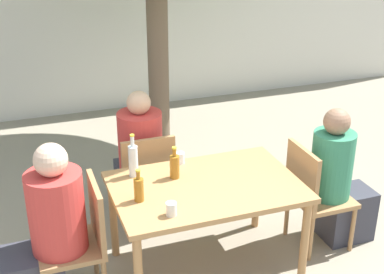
{
  "coord_description": "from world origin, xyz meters",
  "views": [
    {
      "loc": [
        -1.23,
        -3.15,
        2.61
      ],
      "look_at": [
        0.0,
        0.3,
        0.98
      ],
      "focal_mm": 50.0,
      "sensor_mm": 36.0,
      "label": 1
    }
  ],
  "objects_px": {
    "patio_chair_0": "(82,236)",
    "patio_chair_1": "(313,191)",
    "person_seated_0": "(47,236)",
    "drinking_glass_1": "(180,158)",
    "water_bottle_0": "(133,160)",
    "drinking_glass_0": "(171,209)",
    "person_seated_2": "(139,160)",
    "dining_table_front": "(206,194)",
    "amber_bottle_2": "(139,189)",
    "person_seated_1": "(339,184)",
    "patio_chair_2": "(146,176)",
    "amber_bottle_1": "(175,166)"
  },
  "relations": [
    {
      "from": "patio_chair_0",
      "to": "patio_chair_1",
      "type": "relative_size",
      "value": 1.0
    },
    {
      "from": "person_seated_0",
      "to": "drinking_glass_1",
      "type": "bearing_deg",
      "value": 109.87
    },
    {
      "from": "patio_chair_1",
      "to": "water_bottle_0",
      "type": "relative_size",
      "value": 2.66
    },
    {
      "from": "person_seated_0",
      "to": "water_bottle_0",
      "type": "relative_size",
      "value": 3.63
    },
    {
      "from": "drinking_glass_0",
      "to": "person_seated_2",
      "type": "bearing_deg",
      "value": 85.91
    },
    {
      "from": "dining_table_front",
      "to": "patio_chair_0",
      "type": "relative_size",
      "value": 1.53
    },
    {
      "from": "water_bottle_0",
      "to": "amber_bottle_2",
      "type": "distance_m",
      "value": 0.37
    },
    {
      "from": "patio_chair_0",
      "to": "amber_bottle_2",
      "type": "distance_m",
      "value": 0.52
    },
    {
      "from": "person_seated_1",
      "to": "drinking_glass_1",
      "type": "xyz_separation_m",
      "value": [
        -1.21,
        0.39,
        0.25
      ]
    },
    {
      "from": "patio_chair_0",
      "to": "drinking_glass_0",
      "type": "bearing_deg",
      "value": 60.96
    },
    {
      "from": "dining_table_front",
      "to": "patio_chair_0",
      "type": "bearing_deg",
      "value": 180.0
    },
    {
      "from": "person_seated_2",
      "to": "amber_bottle_2",
      "type": "height_order",
      "value": "person_seated_2"
    },
    {
      "from": "water_bottle_0",
      "to": "patio_chair_0",
      "type": "bearing_deg",
      "value": -145.78
    },
    {
      "from": "water_bottle_0",
      "to": "drinking_glass_1",
      "type": "height_order",
      "value": "water_bottle_0"
    },
    {
      "from": "person_seated_1",
      "to": "water_bottle_0",
      "type": "xyz_separation_m",
      "value": [
        -1.6,
        0.31,
        0.34
      ]
    },
    {
      "from": "patio_chair_2",
      "to": "amber_bottle_2",
      "type": "bearing_deg",
      "value": 72.2
    },
    {
      "from": "patio_chair_2",
      "to": "water_bottle_0",
      "type": "height_order",
      "value": "water_bottle_0"
    },
    {
      "from": "patio_chair_0",
      "to": "person_seated_1",
      "type": "relative_size",
      "value": 0.75
    },
    {
      "from": "amber_bottle_2",
      "to": "person_seated_2",
      "type": "bearing_deg",
      "value": 76.21
    },
    {
      "from": "person_seated_2",
      "to": "drinking_glass_0",
      "type": "xyz_separation_m",
      "value": [
        -0.09,
        -1.22,
        0.23
      ]
    },
    {
      "from": "patio_chair_2",
      "to": "person_seated_0",
      "type": "distance_m",
      "value": 1.1
    },
    {
      "from": "person_seated_0",
      "to": "person_seated_1",
      "type": "relative_size",
      "value": 1.03
    },
    {
      "from": "dining_table_front",
      "to": "amber_bottle_2",
      "type": "height_order",
      "value": "amber_bottle_2"
    },
    {
      "from": "water_bottle_0",
      "to": "amber_bottle_2",
      "type": "relative_size",
      "value": 1.41
    },
    {
      "from": "person_seated_0",
      "to": "person_seated_1",
      "type": "distance_m",
      "value": 2.28
    },
    {
      "from": "patio_chair_2",
      "to": "water_bottle_0",
      "type": "bearing_deg",
      "value": 63.84
    },
    {
      "from": "water_bottle_0",
      "to": "drinking_glass_0",
      "type": "distance_m",
      "value": 0.63
    },
    {
      "from": "person_seated_1",
      "to": "amber_bottle_2",
      "type": "height_order",
      "value": "person_seated_1"
    },
    {
      "from": "dining_table_front",
      "to": "drinking_glass_1",
      "type": "bearing_deg",
      "value": 99.67
    },
    {
      "from": "person_seated_1",
      "to": "patio_chair_0",
      "type": "bearing_deg",
      "value": 90.0
    },
    {
      "from": "patio_chair_1",
      "to": "person_seated_2",
      "type": "relative_size",
      "value": 0.74
    },
    {
      "from": "person_seated_0",
      "to": "amber_bottle_2",
      "type": "relative_size",
      "value": 5.12
    },
    {
      "from": "person_seated_1",
      "to": "amber_bottle_2",
      "type": "relative_size",
      "value": 4.97
    },
    {
      "from": "dining_table_front",
      "to": "water_bottle_0",
      "type": "bearing_deg",
      "value": 145.99
    },
    {
      "from": "person_seated_2",
      "to": "drinking_glass_1",
      "type": "bearing_deg",
      "value": 111.24
    },
    {
      "from": "person_seated_1",
      "to": "person_seated_2",
      "type": "distance_m",
      "value": 1.68
    },
    {
      "from": "dining_table_front",
      "to": "amber_bottle_2",
      "type": "xyz_separation_m",
      "value": [
        -0.51,
        -0.06,
        0.17
      ]
    },
    {
      "from": "person_seated_0",
      "to": "water_bottle_0",
      "type": "xyz_separation_m",
      "value": [
        0.68,
        0.31,
        0.31
      ]
    },
    {
      "from": "water_bottle_0",
      "to": "person_seated_0",
      "type": "bearing_deg",
      "value": -155.63
    },
    {
      "from": "dining_table_front",
      "to": "patio_chair_1",
      "type": "xyz_separation_m",
      "value": [
        0.91,
        0.0,
        -0.15
      ]
    },
    {
      "from": "patio_chair_0",
      "to": "patio_chair_1",
      "type": "bearing_deg",
      "value": 90.0
    },
    {
      "from": "drinking_glass_1",
      "to": "drinking_glass_0",
      "type": "bearing_deg",
      "value": -112.87
    },
    {
      "from": "patio_chair_0",
      "to": "drinking_glass_1",
      "type": "distance_m",
      "value": 0.97
    },
    {
      "from": "patio_chair_0",
      "to": "patio_chair_1",
      "type": "xyz_separation_m",
      "value": [
        1.82,
        0.0,
        0.0
      ]
    },
    {
      "from": "drinking_glass_1",
      "to": "amber_bottle_1",
      "type": "bearing_deg",
      "value": -118.3
    },
    {
      "from": "drinking_glass_1",
      "to": "patio_chair_0",
      "type": "bearing_deg",
      "value": -155.35
    },
    {
      "from": "drinking_glass_0",
      "to": "dining_table_front",
      "type": "bearing_deg",
      "value": 40.5
    },
    {
      "from": "person_seated_1",
      "to": "amber_bottle_2",
      "type": "distance_m",
      "value": 1.68
    },
    {
      "from": "dining_table_front",
      "to": "drinking_glass_0",
      "type": "height_order",
      "value": "drinking_glass_0"
    },
    {
      "from": "amber_bottle_2",
      "to": "person_seated_0",
      "type": "bearing_deg",
      "value": 174.83
    }
  ]
}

